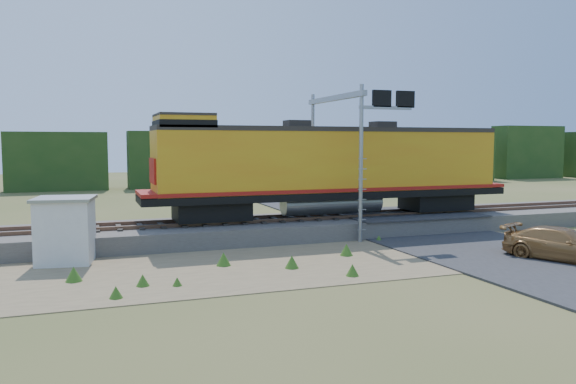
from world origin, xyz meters
name	(u,v)px	position (x,y,z in m)	size (l,w,h in m)	color
ground	(327,261)	(0.00, 0.00, 0.00)	(140.00, 140.00, 0.00)	#475123
ballast	(276,228)	(0.00, 6.00, 0.40)	(70.00, 5.00, 0.80)	slate
rails	(276,218)	(0.00, 6.00, 0.88)	(70.00, 1.54, 0.16)	brown
dirt_shoulder	(273,262)	(-2.00, 0.50, 0.01)	(26.00, 8.00, 0.03)	#8C7754
road	(468,244)	(7.00, 0.74, 0.09)	(7.00, 66.00, 0.86)	#38383A
tree_line_north	(174,157)	(0.00, 38.00, 3.07)	(130.00, 3.00, 6.50)	#1E3D16
weed_clumps	(237,268)	(-3.50, 0.10, 0.00)	(15.00, 6.20, 0.56)	#37651C
locomotive	(327,166)	(2.64, 6.00, 3.32)	(18.55, 2.83, 4.79)	black
shed	(65,230)	(-9.25, 3.03, 1.25)	(2.38, 2.38, 2.47)	silver
signal_gantry	(347,126)	(3.40, 5.34, 5.28)	(2.79, 6.20, 7.04)	gray
car	(563,245)	(8.38, -3.02, 0.63)	(1.76, 4.33, 1.26)	#9F6F3B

